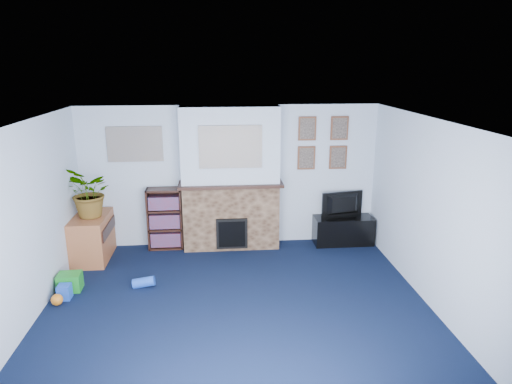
{
  "coord_description": "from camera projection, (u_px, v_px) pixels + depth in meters",
  "views": [
    {
      "loc": [
        -0.22,
        -5.28,
        3.07
      ],
      "look_at": [
        0.32,
        0.91,
        1.3
      ],
      "focal_mm": 32.0,
      "sensor_mm": 36.0,
      "label": 1
    }
  ],
  "objects": [
    {
      "name": "chimney_breast",
      "position": [
        231.0,
        180.0,
        7.56
      ],
      "size": [
        1.72,
        0.5,
        2.4
      ],
      "color": "brown",
      "rests_on": "ground"
    },
    {
      "name": "toy_block",
      "position": [
        64.0,
        291.0,
        6.11
      ],
      "size": [
        0.16,
        0.16,
        0.2
      ],
      "primitive_type": "cube",
      "rotation": [
        0.0,
        0.0,
        -0.0
      ],
      "color": "blue",
      "rests_on": "ground"
    },
    {
      "name": "mantel_clock",
      "position": [
        227.0,
        179.0,
        7.5
      ],
      "size": [
        0.11,
        0.06,
        0.15
      ],
      "primitive_type": "cube",
      "color": "gold",
      "rests_on": "chimney_breast"
    },
    {
      "name": "wall_right",
      "position": [
        432.0,
        215.0,
        5.8
      ],
      "size": [
        0.04,
        4.5,
        2.4
      ],
      "primitive_type": "cube",
      "color": "silver",
      "rests_on": "ground"
    },
    {
      "name": "mantel_teddy",
      "position": [
        193.0,
        180.0,
        7.45
      ],
      "size": [
        0.14,
        0.14,
        0.14
      ],
      "primitive_type": "sphere",
      "color": "gray",
      "rests_on": "chimney_breast"
    },
    {
      "name": "floor",
      "position": [
        237.0,
        307.0,
        5.92
      ],
      "size": [
        5.0,
        4.5,
        0.01
      ],
      "primitive_type": "cube",
      "color": "black",
      "rests_on": "ground"
    },
    {
      "name": "tv_stand",
      "position": [
        343.0,
        231.0,
        7.97
      ],
      "size": [
        1.01,
        0.43,
        0.48
      ],
      "primitive_type": "cube",
      "color": "black",
      "rests_on": "ground"
    },
    {
      "name": "potted_plant",
      "position": [
        90.0,
        192.0,
        7.06
      ],
      "size": [
        0.93,
        0.95,
        0.8
      ],
      "primitive_type": "imported",
      "rotation": [
        0.0,
        0.0,
        5.35
      ],
      "color": "#26661E",
      "rests_on": "sideboard"
    },
    {
      "name": "collage_main",
      "position": [
        230.0,
        147.0,
        7.19
      ],
      "size": [
        1.0,
        0.03,
        0.68
      ],
      "primitive_type": "cube",
      "color": "gray",
      "rests_on": "chimney_breast"
    },
    {
      "name": "mantel_candle",
      "position": [
        247.0,
        178.0,
        7.52
      ],
      "size": [
        0.05,
        0.05,
        0.16
      ],
      "primitive_type": "cylinder",
      "color": "#B2BFC6",
      "rests_on": "chimney_breast"
    },
    {
      "name": "ceiling",
      "position": [
        235.0,
        122.0,
        5.26
      ],
      "size": [
        5.0,
        4.5,
        0.01
      ],
      "primitive_type": "cube",
      "color": "white",
      "rests_on": "wall_back"
    },
    {
      "name": "portrait_tr",
      "position": [
        339.0,
        128.0,
        7.66
      ],
      "size": [
        0.3,
        0.03,
        0.4
      ],
      "primitive_type": "cube",
      "color": "brown",
      "rests_on": "wall_back"
    },
    {
      "name": "portrait_tl",
      "position": [
        307.0,
        129.0,
        7.62
      ],
      "size": [
        0.3,
        0.03,
        0.4
      ],
      "primitive_type": "cube",
      "color": "brown",
      "rests_on": "wall_back"
    },
    {
      "name": "sideboard",
      "position": [
        93.0,
        238.0,
        7.31
      ],
      "size": [
        0.52,
        0.93,
        0.72
      ],
      "primitive_type": "cube",
      "color": "#A15933",
      "rests_on": "ground"
    },
    {
      "name": "green_crate",
      "position": [
        70.0,
        281.0,
        6.34
      ],
      "size": [
        0.32,
        0.26,
        0.25
      ],
      "primitive_type": "cube",
      "rotation": [
        0.0,
        0.0,
        0.04
      ],
      "color": "#198C26",
      "rests_on": "ground"
    },
    {
      "name": "television",
      "position": [
        344.0,
        205.0,
        7.86
      ],
      "size": [
        0.76,
        0.25,
        0.43
      ],
      "primitive_type": "imported",
      "rotation": [
        0.0,
        0.0,
        3.34
      ],
      "color": "black",
      "rests_on": "tv_stand"
    },
    {
      "name": "collage_left",
      "position": [
        135.0,
        144.0,
        7.44
      ],
      "size": [
        0.9,
        0.03,
        0.58
      ],
      "primitive_type": "cube",
      "color": "gray",
      "rests_on": "wall_back"
    },
    {
      "name": "wall_left",
      "position": [
        25.0,
        226.0,
        5.38
      ],
      "size": [
        0.04,
        4.5,
        2.4
      ],
      "primitive_type": "cube",
      "color": "silver",
      "rests_on": "ground"
    },
    {
      "name": "mantel_can",
      "position": [
        273.0,
        178.0,
        7.57
      ],
      "size": [
        0.07,
        0.07,
        0.13
      ],
      "primitive_type": "cylinder",
      "color": "blue",
      "rests_on": "chimney_breast"
    },
    {
      "name": "portrait_br",
      "position": [
        338.0,
        157.0,
        7.8
      ],
      "size": [
        0.3,
        0.03,
        0.4
      ],
      "primitive_type": "cube",
      "color": "brown",
      "rests_on": "wall_back"
    },
    {
      "name": "portrait_bl",
      "position": [
        306.0,
        158.0,
        7.76
      ],
      "size": [
        0.3,
        0.03,
        0.4
      ],
      "primitive_type": "cube",
      "color": "brown",
      "rests_on": "wall_back"
    },
    {
      "name": "toy_tube",
      "position": [
        144.0,
        282.0,
        6.45
      ],
      "size": [
        0.32,
        0.14,
        0.18
      ],
      "primitive_type": "cylinder",
      "rotation": [
        0.0,
        1.43,
        0.0
      ],
      "color": "blue",
      "rests_on": "ground"
    },
    {
      "name": "toy_ball",
      "position": [
        57.0,
        299.0,
        5.96
      ],
      "size": [
        0.15,
        0.15,
        0.15
      ],
      "primitive_type": "sphere",
      "color": "orange",
      "rests_on": "ground"
    },
    {
      "name": "bookshelf",
      "position": [
        165.0,
        220.0,
        7.71
      ],
      "size": [
        0.58,
        0.28,
        1.05
      ],
      "color": "black",
      "rests_on": "ground"
    },
    {
      "name": "wall_front",
      "position": [
        250.0,
        319.0,
        3.44
      ],
      "size": [
        5.0,
        0.04,
        2.4
      ],
      "primitive_type": "cube",
      "color": "silver",
      "rests_on": "ground"
    },
    {
      "name": "wall_back",
      "position": [
        230.0,
        176.0,
        7.75
      ],
      "size": [
        5.0,
        0.04,
        2.4
      ],
      "primitive_type": "cube",
      "color": "silver",
      "rests_on": "ground"
    }
  ]
}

